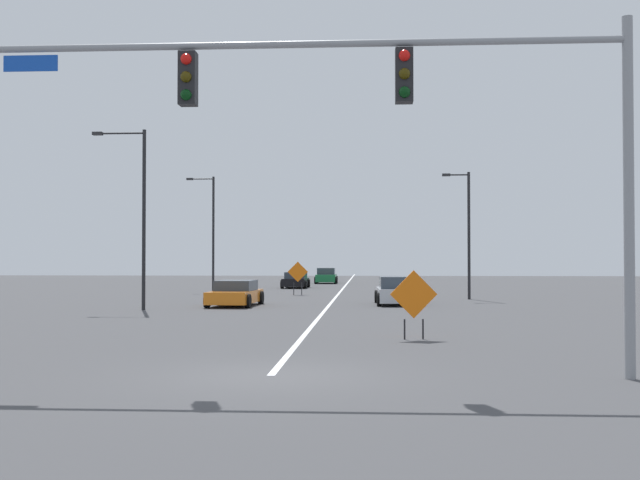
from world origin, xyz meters
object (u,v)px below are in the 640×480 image
at_px(car_orange_mid, 235,294).
at_px(street_lamp_far_left, 211,228).
at_px(car_silver_approaching, 396,291).
at_px(construction_sign_right_shoulder, 414,297).
at_px(street_lamp_mid_left, 467,229).
at_px(traffic_signal_assembly, 400,106).
at_px(street_lamp_near_left, 140,209).
at_px(car_green_passing, 326,276).
at_px(car_black_near, 296,280).
at_px(construction_sign_median_near, 298,274).

bearing_deg(car_orange_mid, street_lamp_far_left, 105.45).
relative_size(street_lamp_far_left, car_silver_approaching, 1.83).
bearing_deg(car_orange_mid, construction_sign_right_shoulder, -63.22).
bearing_deg(construction_sign_right_shoulder, street_lamp_far_left, 111.20).
bearing_deg(street_lamp_mid_left, traffic_signal_assembly, -99.58).
bearing_deg(street_lamp_near_left, traffic_signal_assembly, -60.44).
distance_m(car_silver_approaching, car_green_passing, 32.63).
bearing_deg(traffic_signal_assembly, car_black_near, 97.84).
xyz_separation_m(construction_sign_median_near, car_silver_approaching, (5.71, -9.76, -0.67)).
height_order(traffic_signal_assembly, construction_sign_right_shoulder, traffic_signal_assembly).
xyz_separation_m(traffic_signal_assembly, street_lamp_mid_left, (4.84, 28.66, -1.30)).
relative_size(street_lamp_mid_left, car_black_near, 1.64).
bearing_deg(street_lamp_mid_left, car_orange_mid, -150.85).
distance_m(street_lamp_far_left, construction_sign_median_near, 8.44).
bearing_deg(construction_sign_right_shoulder, car_black_near, 100.22).
bearing_deg(construction_sign_right_shoulder, construction_sign_median_near, 102.09).
distance_m(street_lamp_near_left, construction_sign_right_shoulder, 16.70).
xyz_separation_m(traffic_signal_assembly, car_silver_approaching, (0.74, 23.49, -4.56)).
bearing_deg(car_orange_mid, traffic_signal_assembly, -72.49).
distance_m(street_lamp_far_left, construction_sign_right_shoulder, 33.29).
xyz_separation_m(traffic_signal_assembly, street_lamp_far_left, (-11.34, 37.89, -0.86)).
xyz_separation_m(traffic_signal_assembly, car_black_near, (-6.17, 44.80, -4.62)).
bearing_deg(car_black_near, street_lamp_mid_left, -55.72).
height_order(traffic_signal_assembly, car_black_near, traffic_signal_assembly).
xyz_separation_m(traffic_signal_assembly, car_orange_mid, (-6.96, 22.08, -4.63)).
bearing_deg(street_lamp_far_left, car_black_near, 53.21).
height_order(street_lamp_mid_left, construction_sign_median_near, street_lamp_mid_left).
bearing_deg(car_black_near, construction_sign_right_shoulder, -79.78).
xyz_separation_m(street_lamp_mid_left, street_lamp_far_left, (-16.17, 9.23, 0.45)).
bearing_deg(construction_sign_median_near, car_green_passing, 88.55).
height_order(street_lamp_near_left, street_lamp_far_left, street_lamp_near_left).
relative_size(street_lamp_near_left, construction_sign_median_near, 3.85).
height_order(street_lamp_mid_left, car_orange_mid, street_lamp_mid_left).
distance_m(traffic_signal_assembly, car_orange_mid, 23.61).
relative_size(street_lamp_near_left, car_black_near, 1.85).
relative_size(traffic_signal_assembly, car_orange_mid, 2.76).
bearing_deg(street_lamp_mid_left, car_black_near, 124.28).
distance_m(construction_sign_right_shoulder, car_black_near, 38.42).
bearing_deg(car_silver_approaching, construction_sign_right_shoulder, -90.32).
bearing_deg(car_green_passing, traffic_signal_assembly, -85.48).
distance_m(street_lamp_mid_left, car_black_near, 19.82).
height_order(street_lamp_near_left, car_black_near, street_lamp_near_left).
bearing_deg(car_orange_mid, car_silver_approaching, 10.35).
bearing_deg(street_lamp_far_left, street_lamp_near_left, -88.02).
height_order(street_lamp_mid_left, car_silver_approaching, street_lamp_mid_left).
distance_m(street_lamp_far_left, car_black_near, 9.42).
bearing_deg(car_black_near, car_silver_approaching, -72.05).
distance_m(street_lamp_near_left, car_black_near, 26.64).
bearing_deg(street_lamp_far_left, traffic_signal_assembly, -73.34).
xyz_separation_m(construction_sign_right_shoulder, car_silver_approaching, (0.09, 16.49, -0.55)).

